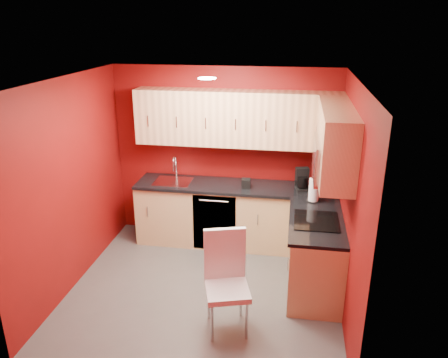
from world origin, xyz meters
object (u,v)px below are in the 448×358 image
(napkin_holder, at_px, (246,183))
(dining_chair, at_px, (227,285))
(microwave, at_px, (332,160))
(coffee_maker, at_px, (303,179))
(paper_towel, at_px, (314,190))
(sink, at_px, (173,179))

(napkin_holder, xyz_separation_m, dining_chair, (0.03, -1.80, -0.43))
(napkin_holder, distance_m, dining_chair, 1.85)
(dining_chair, bearing_deg, napkin_holder, 74.33)
(microwave, xyz_separation_m, coffee_maker, (-0.27, 0.98, -0.60))
(microwave, bearing_deg, napkin_holder, 138.43)
(coffee_maker, xyz_separation_m, paper_towel, (0.13, -0.39, 0.01))
(microwave, relative_size, dining_chair, 0.70)
(coffee_maker, relative_size, napkin_holder, 2.28)
(sink, height_order, paper_towel, sink)
(sink, bearing_deg, microwave, -25.60)
(microwave, xyz_separation_m, dining_chair, (-1.01, -0.88, -1.12))
(dining_chair, bearing_deg, sink, 103.39)
(napkin_holder, bearing_deg, paper_towel, -20.08)
(dining_chair, bearing_deg, microwave, 24.61)
(microwave, relative_size, coffee_maker, 2.62)
(paper_towel, bearing_deg, coffee_maker, 108.98)
(napkin_holder, height_order, dining_chair, dining_chair)
(sink, bearing_deg, coffee_maker, -0.67)
(coffee_maker, bearing_deg, sink, 165.47)
(sink, xyz_separation_m, dining_chair, (1.08, -1.89, -0.40))
(coffee_maker, relative_size, dining_chair, 0.27)
(paper_towel, bearing_deg, napkin_holder, 159.92)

